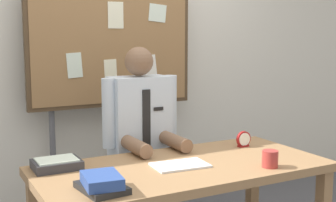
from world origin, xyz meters
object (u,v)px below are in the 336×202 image
object	(u,v)px
person	(140,156)
coffee_mug	(270,159)
desk	(182,179)
book_stack	(102,183)
desk_clock	(244,140)
bulletin_board	(112,46)
open_notebook	(180,165)
paper_tray	(57,164)

from	to	relation	value
person	coffee_mug	size ratio (longest dim) A/B	14.60
desk	person	xyz separation A→B (m)	(0.00, 0.59, -0.00)
book_stack	desk_clock	distance (m)	1.21
person	bulletin_board	distance (m)	0.90
book_stack	desk	bearing A→B (deg)	20.79
desk	person	world-z (taller)	person
bulletin_board	open_notebook	distance (m)	1.29
desk_clock	paper_tray	xyz separation A→B (m)	(-1.24, 0.08, -0.02)
coffee_mug	paper_tray	distance (m)	1.21
desk_clock	paper_tray	bearing A→B (deg)	176.38
desk_clock	paper_tray	distance (m)	1.24
coffee_mug	open_notebook	bearing A→B (deg)	149.80
bulletin_board	book_stack	bearing A→B (deg)	-113.64
person	open_notebook	world-z (taller)	person
paper_tray	desk_clock	bearing A→B (deg)	-3.62
desk	open_notebook	world-z (taller)	open_notebook
open_notebook	coffee_mug	distance (m)	0.51
coffee_mug	desk_clock	bearing A→B (deg)	70.69
bulletin_board	person	bearing A→B (deg)	-90.03
desk	book_stack	size ratio (longest dim) A/B	6.06
desk_clock	coffee_mug	bearing A→B (deg)	-109.31
bulletin_board	desk_clock	world-z (taller)	bulletin_board
open_notebook	desk_clock	bearing A→B (deg)	18.43
bulletin_board	desk_clock	distance (m)	1.24
book_stack	open_notebook	distance (m)	0.58
book_stack	paper_tray	distance (m)	0.49
book_stack	paper_tray	size ratio (longest dim) A/B	1.07
open_notebook	desk_clock	distance (m)	0.63
open_notebook	desk_clock	size ratio (longest dim) A/B	2.97
bulletin_board	paper_tray	bearing A→B (deg)	-128.77
person	coffee_mug	world-z (taller)	person
book_stack	person	bearing A→B (deg)	54.66
bulletin_board	open_notebook	world-z (taller)	bulletin_board
book_stack	coffee_mug	size ratio (longest dim) A/B	2.88
coffee_mug	paper_tray	bearing A→B (deg)	153.62
desk	person	size ratio (longest dim) A/B	1.19
bulletin_board	paper_tray	world-z (taller)	bulletin_board
person	paper_tray	distance (m)	0.75
desk_clock	paper_tray	world-z (taller)	desk_clock
desk	open_notebook	distance (m)	0.10
book_stack	coffee_mug	xyz separation A→B (m)	(0.98, -0.06, 0.01)
open_notebook	coffee_mug	world-z (taller)	coffee_mug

